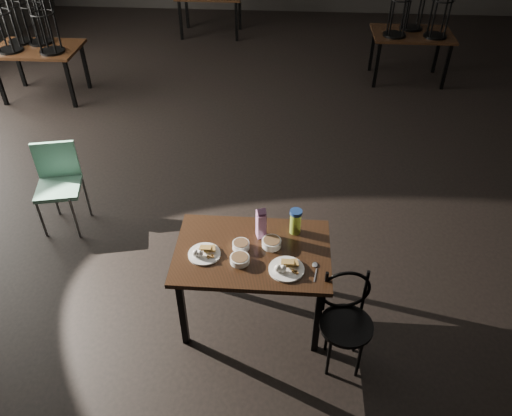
# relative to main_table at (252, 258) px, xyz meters

# --- Properties ---
(main_table) EXTENTS (1.20, 0.80, 0.75)m
(main_table) POSITION_rel_main_table_xyz_m (0.00, 0.00, 0.00)
(main_table) COLOR black
(main_table) RESTS_ON ground
(plate_left) EXTENTS (0.25, 0.25, 0.08)m
(plate_left) POSITION_rel_main_table_xyz_m (-0.36, -0.08, 0.10)
(plate_left) COLOR white
(plate_left) RESTS_ON main_table
(plate_right) EXTENTS (0.27, 0.27, 0.09)m
(plate_right) POSITION_rel_main_table_xyz_m (0.26, -0.19, 0.10)
(plate_right) COLOR white
(plate_right) RESTS_ON main_table
(bowl_near) EXTENTS (0.13, 0.13, 0.05)m
(bowl_near) POSITION_rel_main_table_xyz_m (-0.09, 0.02, 0.11)
(bowl_near) COLOR white
(bowl_near) RESTS_ON main_table
(bowl_far) EXTENTS (0.15, 0.15, 0.06)m
(bowl_far) POSITION_rel_main_table_xyz_m (0.14, 0.06, 0.11)
(bowl_far) COLOR white
(bowl_far) RESTS_ON main_table
(bowl_big) EXTENTS (0.15, 0.15, 0.05)m
(bowl_big) POSITION_rel_main_table_xyz_m (-0.08, -0.13, 0.11)
(bowl_big) COLOR white
(bowl_big) RESTS_ON main_table
(juice_carton) EXTENTS (0.09, 0.09, 0.28)m
(juice_carton) POSITION_rel_main_table_xyz_m (0.06, 0.17, 0.21)
(juice_carton) COLOR #8C1979
(juice_carton) RESTS_ON main_table
(water_bottle) EXTENTS (0.12, 0.12, 0.22)m
(water_bottle) POSITION_rel_main_table_xyz_m (0.32, 0.24, 0.19)
(water_bottle) COLOR #9FC53A
(water_bottle) RESTS_ON main_table
(spoon) EXTENTS (0.05, 0.21, 0.01)m
(spoon) POSITION_rel_main_table_xyz_m (0.48, -0.14, 0.08)
(spoon) COLOR silver
(spoon) RESTS_ON main_table
(bentwood_chair) EXTENTS (0.41, 0.40, 0.84)m
(bentwood_chair) POSITION_rel_main_table_xyz_m (0.71, -0.36, -0.18)
(bentwood_chair) COLOR black
(bentwood_chair) RESTS_ON ground
(school_chair) EXTENTS (0.49, 0.49, 0.89)m
(school_chair) POSITION_rel_main_table_xyz_m (-2.02, 1.11, -0.13)
(school_chair) COLOR #74B598
(school_chair) RESTS_ON ground
(bg_table_left) EXTENTS (1.20, 0.80, 1.48)m
(bg_table_left) POSITION_rel_main_table_xyz_m (-3.43, 3.97, 0.13)
(bg_table_left) COLOR black
(bg_table_left) RESTS_ON ground
(bg_table_right) EXTENTS (1.20, 0.80, 1.48)m
(bg_table_right) POSITION_rel_main_table_xyz_m (2.07, 4.94, 0.11)
(bg_table_right) COLOR black
(bg_table_right) RESTS_ON ground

